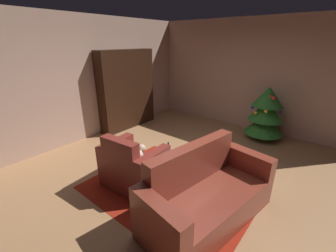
{
  "coord_description": "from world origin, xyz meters",
  "views": [
    {
      "loc": [
        1.93,
        -2.78,
        2.22
      ],
      "look_at": [
        -0.18,
        -0.2,
        0.92
      ],
      "focal_mm": 23.58,
      "sensor_mm": 36.0,
      "label": 1
    }
  ],
  "objects_px": {
    "couch_red": "(206,196)",
    "coffee_table": "(175,163)",
    "book_stack_on_table": "(173,159)",
    "armchair_red": "(133,168)",
    "bottle_on_table": "(168,150)",
    "decorated_tree": "(266,113)",
    "bookshelf_unit": "(131,91)"
  },
  "relations": [
    {
      "from": "bookshelf_unit",
      "to": "armchair_red",
      "type": "height_order",
      "value": "bookshelf_unit"
    },
    {
      "from": "bookshelf_unit",
      "to": "book_stack_on_table",
      "type": "height_order",
      "value": "bookshelf_unit"
    },
    {
      "from": "coffee_table",
      "to": "bottle_on_table",
      "type": "distance_m",
      "value": 0.23
    },
    {
      "from": "couch_red",
      "to": "coffee_table",
      "type": "distance_m",
      "value": 0.81
    },
    {
      "from": "book_stack_on_table",
      "to": "decorated_tree",
      "type": "height_order",
      "value": "decorated_tree"
    },
    {
      "from": "coffee_table",
      "to": "couch_red",
      "type": "bearing_deg",
      "value": -22.36
    },
    {
      "from": "bookshelf_unit",
      "to": "armchair_red",
      "type": "xyz_separation_m",
      "value": [
        2.08,
        -1.86,
        -0.65
      ]
    },
    {
      "from": "bookshelf_unit",
      "to": "book_stack_on_table",
      "type": "xyz_separation_m",
      "value": [
        2.58,
        -1.47,
        -0.49
      ]
    },
    {
      "from": "coffee_table",
      "to": "bottle_on_table",
      "type": "bearing_deg",
      "value": 165.2
    },
    {
      "from": "couch_red",
      "to": "bottle_on_table",
      "type": "height_order",
      "value": "couch_red"
    },
    {
      "from": "bottle_on_table",
      "to": "decorated_tree",
      "type": "height_order",
      "value": "decorated_tree"
    },
    {
      "from": "couch_red",
      "to": "book_stack_on_table",
      "type": "distance_m",
      "value": 0.81
    },
    {
      "from": "couch_red",
      "to": "book_stack_on_table",
      "type": "relative_size",
      "value": 9.01
    },
    {
      "from": "armchair_red",
      "to": "couch_red",
      "type": "relative_size",
      "value": 0.51
    },
    {
      "from": "bookshelf_unit",
      "to": "couch_red",
      "type": "bearing_deg",
      "value": -27.43
    },
    {
      "from": "book_stack_on_table",
      "to": "decorated_tree",
      "type": "relative_size",
      "value": 0.17
    },
    {
      "from": "armchair_red",
      "to": "bottle_on_table",
      "type": "distance_m",
      "value": 0.63
    },
    {
      "from": "armchair_red",
      "to": "book_stack_on_table",
      "type": "bearing_deg",
      "value": 38.36
    },
    {
      "from": "coffee_table",
      "to": "decorated_tree",
      "type": "xyz_separation_m",
      "value": [
        0.51,
        2.78,
        0.24
      ]
    },
    {
      "from": "armchair_red",
      "to": "couch_red",
      "type": "bearing_deg",
      "value": 6.09
    },
    {
      "from": "armchair_red",
      "to": "book_stack_on_table",
      "type": "xyz_separation_m",
      "value": [
        0.5,
        0.4,
        0.16
      ]
    },
    {
      "from": "bookshelf_unit",
      "to": "coffee_table",
      "type": "relative_size",
      "value": 3.01
    },
    {
      "from": "book_stack_on_table",
      "to": "couch_red",
      "type": "bearing_deg",
      "value": -19.27
    },
    {
      "from": "couch_red",
      "to": "bottle_on_table",
      "type": "distance_m",
      "value": 1.01
    },
    {
      "from": "bookshelf_unit",
      "to": "armchair_red",
      "type": "relative_size",
      "value": 2.04
    },
    {
      "from": "bookshelf_unit",
      "to": "book_stack_on_table",
      "type": "bearing_deg",
      "value": -29.61
    },
    {
      "from": "armchair_red",
      "to": "bottle_on_table",
      "type": "height_order",
      "value": "armchair_red"
    },
    {
      "from": "couch_red",
      "to": "decorated_tree",
      "type": "bearing_deg",
      "value": 94.26
    },
    {
      "from": "book_stack_on_table",
      "to": "decorated_tree",
      "type": "xyz_separation_m",
      "value": [
        0.52,
        2.83,
        0.16
      ]
    },
    {
      "from": "bookshelf_unit",
      "to": "coffee_table",
      "type": "bearing_deg",
      "value": -28.81
    },
    {
      "from": "bookshelf_unit",
      "to": "decorated_tree",
      "type": "distance_m",
      "value": 3.4
    },
    {
      "from": "decorated_tree",
      "to": "bottle_on_table",
      "type": "bearing_deg",
      "value": -104.16
    }
  ]
}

